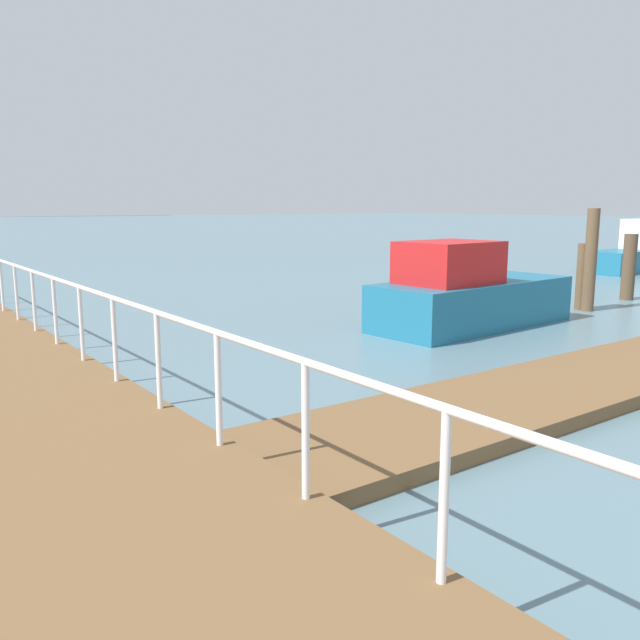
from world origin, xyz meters
The scene contains 6 objects.
ground_plane centered at (0.00, 20.00, 0.00)m, with size 300.00×300.00×0.00m, color slate.
boardwalk_railing centered at (-3.15, 8.98, 1.22)m, with size 0.06×28.92×1.08m.
dock_piling_0 centered at (8.97, 12.10, 1.25)m, with size 0.29×0.29×2.50m, color brown.
dock_piling_1 centered at (9.01, 12.33, 0.82)m, with size 0.27×0.27×1.65m, color brown.
dock_piling_3 centered at (11.62, 12.57, 0.90)m, with size 0.35×0.35×1.80m, color brown.
moored_boat_1 centered at (4.89, 12.40, 0.70)m, with size 4.91×2.15×1.85m.
Camera 1 is at (-5.78, 3.14, 2.57)m, focal length 36.73 mm.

